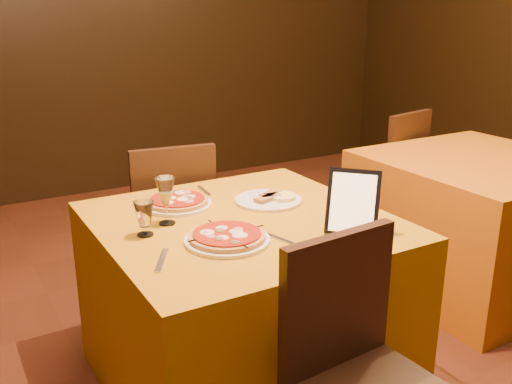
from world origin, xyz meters
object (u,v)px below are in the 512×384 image
wine_glass (166,200)px  pizza_near (227,238)px  water_glass (144,219)px  pizza_far (177,203)px  side_table (475,222)px  chair_side_far (382,175)px  chair_main_far (167,223)px  tablet (353,202)px  main_table (243,304)px

wine_glass → pizza_near: bearing=-66.9°
pizza_near → water_glass: size_ratio=2.36×
pizza_far → water_glass: (-0.23, -0.24, 0.05)m
pizza_near → water_glass: (-0.23, 0.21, 0.05)m
side_table → chair_side_far: bearing=90.0°
side_table → pizza_near: pizza_near is taller
chair_main_far → tablet: bearing=111.2°
side_table → chair_main_far: (-1.61, 0.67, 0.08)m
tablet → chair_main_far: bearing=150.0°
side_table → main_table: bearing=-174.2°
chair_side_far → water_glass: chair_side_far is taller
chair_side_far → tablet: size_ratio=3.73×
chair_main_far → pizza_near: (-0.16, -1.01, 0.31)m
chair_main_far → water_glass: (-0.39, -0.80, 0.36)m
main_table → water_glass: 0.59m
pizza_far → pizza_near: bearing=-89.6°
side_table → wine_glass: 1.95m
chair_side_far → pizza_near: 2.12m
chair_main_far → water_glass: chair_main_far is taller
chair_main_far → wine_glass: size_ratio=4.79×
side_table → pizza_far: 1.82m
main_table → side_table: 1.62m
chair_side_far → water_glass: 2.23m
main_table → side_table: (1.61, 0.16, 0.00)m
water_glass → side_table: bearing=3.8°
side_table → tablet: size_ratio=4.51×
chair_main_far → wine_glass: 0.87m
chair_main_far → wine_glass: bearing=77.0°
side_table → water_glass: bearing=-176.2°
side_table → chair_side_far: (0.00, 0.79, 0.08)m
chair_side_far → wine_glass: size_ratio=4.79×
pizza_near → tablet: 0.48m
side_table → tablet: tablet is taller
main_table → pizza_far: size_ratio=3.83×
chair_side_far → main_table: bearing=18.7°
pizza_far → tablet: 0.75m
wine_glass → main_table: bearing=-20.1°
chair_side_far → wine_glass: wine_glass is taller
pizza_far → chair_main_far: bearing=73.9°
chair_main_far → tablet: size_ratio=3.73×
main_table → chair_main_far: size_ratio=1.21×
main_table → tablet: size_ratio=4.51×
side_table → pizza_near: (-1.77, -0.34, 0.39)m
main_table → pizza_near: 0.46m
main_table → tablet: (0.28, -0.33, 0.49)m
wine_glass → tablet: 0.70m
pizza_far → tablet: (0.44, -0.60, 0.10)m
chair_side_far → side_table: bearing=78.1°
main_table → wine_glass: 0.55m
chair_main_far → chair_side_far: (1.61, 0.12, 0.00)m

